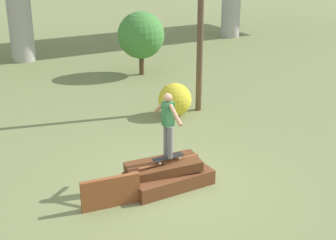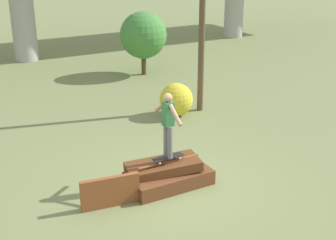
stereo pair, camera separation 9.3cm
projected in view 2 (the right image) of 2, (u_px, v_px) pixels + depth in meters
ground_plane at (169, 185)px, 10.94m from camera, size 80.00×80.00×0.00m
scrap_pile at (167, 174)px, 10.86m from camera, size 1.98×1.14×0.62m
scrap_plank_loose at (110, 192)px, 9.93m from camera, size 1.28×0.27×0.69m
skateboard at (168, 157)px, 10.71m from camera, size 0.77×0.23×0.09m
skater at (168, 121)px, 10.39m from camera, size 0.23×1.12×1.52m
tree_behind_left at (143, 35)px, 19.38m from camera, size 1.95×1.95×2.65m
bush_yellow_flowering at (176, 100)px, 15.09m from camera, size 1.08×1.08×1.08m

